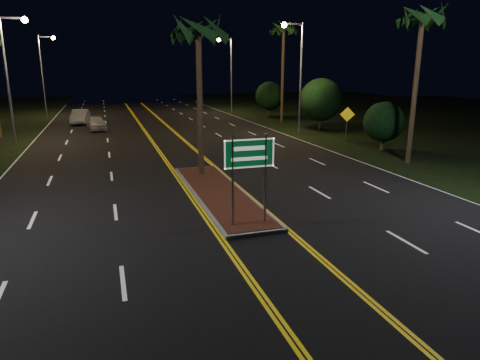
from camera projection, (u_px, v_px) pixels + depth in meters
name	position (u px, v px, depth m)	size (l,w,h in m)	color
ground	(279.00, 260.00, 12.71)	(120.00, 120.00, 0.00)	black
grass_right	(453.00, 122.00, 44.52)	(40.00, 110.00, 0.01)	black
median_island	(219.00, 193.00, 19.14)	(2.25, 10.25, 0.17)	gray
highway_sign	(249.00, 162.00, 14.67)	(1.80, 0.08, 3.20)	gray
streetlight_left_mid	(11.00, 66.00, 30.27)	(1.91, 0.44, 9.00)	gray
streetlight_left_far	(45.00, 66.00, 48.69)	(1.91, 0.44, 9.00)	gray
streetlight_right_mid	(297.00, 66.00, 34.64)	(1.91, 0.44, 9.00)	gray
streetlight_right_far	(228.00, 66.00, 53.06)	(1.91, 0.44, 9.00)	gray
palm_median	(198.00, 30.00, 20.52)	(2.40, 2.40, 8.30)	#382819
palm_right_near	(423.00, 17.00, 23.48)	(2.40, 2.40, 9.30)	#382819
palm_right_far	(284.00, 29.00, 41.76)	(2.40, 2.40, 10.30)	#382819
shrub_near	(384.00, 122.00, 29.06)	(2.70, 2.70, 3.30)	#382819
shrub_mid	(321.00, 100.00, 38.22)	(3.78, 3.78, 4.62)	#382819
shrub_far	(270.00, 96.00, 49.32)	(3.24, 3.24, 3.96)	#382819
car_near	(96.00, 122.00, 38.84)	(1.94, 4.53, 1.51)	silver
car_far	(80.00, 115.00, 43.38)	(2.08, 4.86, 1.62)	silver
warning_sign	(347.00, 119.00, 32.50)	(1.02, 0.49, 2.64)	gray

